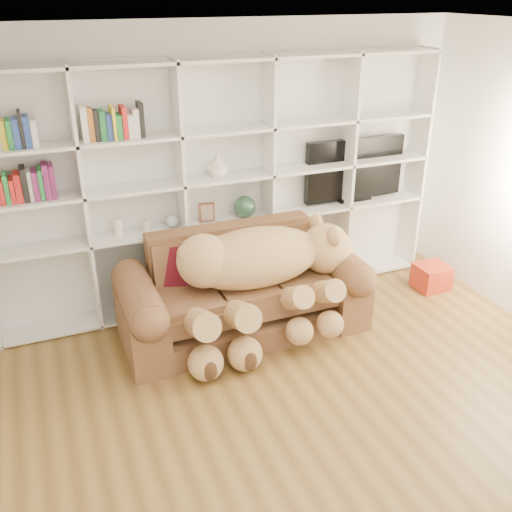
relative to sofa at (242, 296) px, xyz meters
name	(u,v)px	position (x,y,z in m)	size (l,w,h in m)	color
floor	(336,444)	(0.08, -1.67, -0.35)	(5.00, 5.00, 0.00)	brown
ceiling	(367,40)	(0.08, -1.67, 2.35)	(5.00, 5.00, 0.00)	white
wall_back	(218,167)	(0.08, 0.83, 1.00)	(5.00, 0.02, 2.70)	white
bookshelf	(199,178)	(-0.16, 0.69, 0.95)	(4.43, 0.35, 2.40)	white
sofa	(242,296)	(0.00, 0.00, 0.00)	(2.23, 0.96, 0.94)	brown
teddy_bear	(260,272)	(0.10, -0.19, 0.32)	(1.82, 0.96, 1.05)	tan
throw_pillow	(185,267)	(-0.49, 0.16, 0.32)	(0.39, 0.13, 0.39)	maroon
gift_box	(431,277)	(2.16, 0.00, -0.22)	(0.33, 0.31, 0.26)	#B52F18
tv	(354,170)	(1.53, 0.68, 0.84)	(1.12, 0.18, 0.66)	black
picture_frame	(207,212)	(-0.12, 0.63, 0.62)	(0.15, 0.03, 0.19)	brown
green_vase	(245,207)	(0.27, 0.63, 0.62)	(0.21, 0.21, 0.21)	#2C563B
figurine_tall	(118,227)	(-0.97, 0.63, 0.59)	(0.08, 0.08, 0.16)	silver
figurine_short	(146,226)	(-0.71, 0.63, 0.56)	(0.06, 0.06, 0.11)	silver
snow_globe	(172,221)	(-0.47, 0.63, 0.58)	(0.12, 0.12, 0.12)	silver
shelf_vase	(218,166)	(0.00, 0.63, 1.06)	(0.20, 0.20, 0.20)	silver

